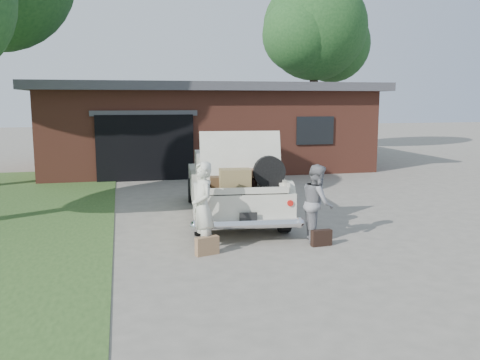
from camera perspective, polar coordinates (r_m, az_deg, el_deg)
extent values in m
plane|color=gray|center=(9.79, 0.81, -6.91)|extent=(90.00, 90.00, 0.00)
cube|color=brown|center=(20.93, -4.20, 5.72)|extent=(12.00, 7.00, 3.00)
cube|color=#4C4C51|center=(20.90, -4.26, 10.24)|extent=(12.80, 7.80, 0.30)
cube|color=black|center=(17.28, -10.59, 3.58)|extent=(3.20, 0.30, 2.20)
cube|color=#4C4C51|center=(17.14, -10.69, 7.38)|extent=(3.50, 0.12, 0.18)
cube|color=black|center=(18.45, 8.42, 5.52)|extent=(1.40, 0.08, 1.00)
cylinder|color=#38281E|center=(27.10, 8.24, 8.56)|extent=(0.44, 0.44, 5.06)
sphere|color=#2B5B25|center=(27.34, 8.42, 16.53)|extent=(5.31, 5.31, 5.31)
sphere|color=#2B5B25|center=(28.19, 10.31, 14.78)|extent=(3.98, 3.98, 3.98)
sphere|color=#2B5B25|center=(26.29, 6.72, 15.88)|extent=(3.72, 3.72, 3.72)
cube|color=beige|center=(11.86, -0.88, -1.07)|extent=(2.33, 5.06, 0.64)
cube|color=beige|center=(12.06, -1.05, 1.81)|extent=(1.80, 2.11, 0.51)
cube|color=black|center=(12.98, -1.53, 2.23)|extent=(1.52, 0.23, 0.43)
cube|color=black|center=(11.15, -0.50, 1.12)|extent=(1.52, 0.23, 0.43)
cylinder|color=black|center=(10.21, -4.58, -4.39)|extent=(0.28, 0.66, 0.65)
cylinder|color=black|center=(10.45, 4.93, -4.10)|extent=(0.28, 0.66, 0.65)
cylinder|color=black|center=(13.48, -5.37, -1.14)|extent=(0.28, 0.66, 0.65)
cylinder|color=black|center=(13.65, 1.89, -0.97)|extent=(0.28, 0.66, 0.65)
cylinder|color=silver|center=(9.48, 0.93, -4.99)|extent=(2.02, 0.37, 0.18)
cylinder|color=#A5140F|center=(9.38, -4.00, -2.83)|extent=(0.13, 0.11, 0.12)
cylinder|color=#A5140F|center=(9.61, 5.62, -2.56)|extent=(0.13, 0.11, 0.12)
cube|color=black|center=(9.42, 0.95, -4.16)|extent=(0.33, 0.05, 0.17)
cube|color=black|center=(9.98, 0.39, -1.00)|extent=(1.62, 1.22, 0.04)
cube|color=beige|center=(9.88, -4.12, -0.55)|extent=(0.16, 1.08, 0.18)
cube|color=beige|center=(10.10, 4.80, -0.35)|extent=(0.16, 1.08, 0.18)
cube|color=beige|center=(9.44, 0.85, -1.21)|extent=(1.57, 0.21, 0.12)
cube|color=beige|center=(10.27, 0.09, 2.44)|extent=(1.67, 0.52, 1.09)
cube|color=#4F3721|center=(10.11, -1.49, -0.14)|extent=(0.71, 0.50, 0.22)
cube|color=olive|center=(9.73, -0.57, 0.06)|extent=(0.62, 0.44, 0.40)
cube|color=black|center=(10.18, 0.43, -0.26)|extent=(0.52, 0.37, 0.15)
cube|color=#98684D|center=(10.18, 0.56, 0.81)|extent=(0.53, 0.38, 0.18)
cylinder|color=black|center=(9.96, 3.30, 0.92)|extent=(0.64, 0.22, 0.63)
imported|color=beige|center=(8.99, -4.21, -3.06)|extent=(0.48, 0.64, 1.62)
imported|color=gray|center=(9.82, 8.68, -2.54)|extent=(0.69, 0.81, 1.48)
cube|color=#946E4B|center=(8.95, -3.72, -7.38)|extent=(0.44, 0.25, 0.32)
cube|color=black|center=(9.59, 9.13, -6.43)|extent=(0.40, 0.16, 0.30)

